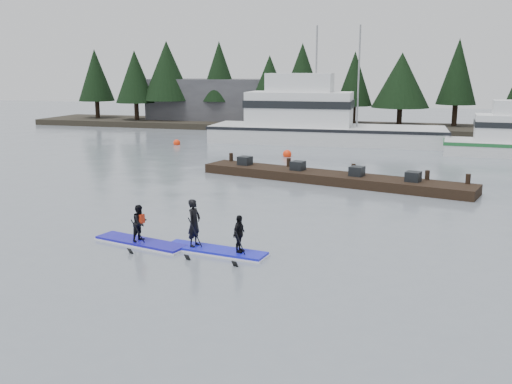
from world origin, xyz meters
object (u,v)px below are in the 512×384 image
(paddleboard_solo, at_px, (140,232))
(paddleboard_duo, at_px, (214,236))
(floating_dock, at_px, (330,178))
(fishing_boat_large, at_px, (319,133))

(paddleboard_solo, relative_size, paddleboard_duo, 0.99)
(floating_dock, height_order, paddleboard_duo, paddleboard_duo)
(floating_dock, distance_m, paddleboard_solo, 13.87)
(fishing_boat_large, relative_size, floating_dock, 1.27)
(paddleboard_duo, bearing_deg, floating_dock, 90.08)
(fishing_boat_large, height_order, paddleboard_duo, fishing_boat_large)
(fishing_boat_large, xyz_separation_m, paddleboard_solo, (-0.97, -30.10, -0.39))
(paddleboard_duo, bearing_deg, fishing_boat_large, 101.57)
(floating_dock, xyz_separation_m, paddleboard_solo, (-4.67, -13.06, 0.18))
(paddleboard_solo, bearing_deg, paddleboard_duo, 11.06)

